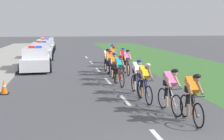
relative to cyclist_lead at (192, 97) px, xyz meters
The scene contains 20 objects.
kerb_edge 12.95m from the cyclist_lead, 120.39° to the left, with size 0.16×60.00×0.13m, color #9E9E99.
grass_verge 12.35m from the cyclist_lead, 64.77° to the left, with size 7.00×60.00×0.01m, color #3D7033.
lane_markings_centre 7.02m from the cyclist_lead, 101.28° to the left, with size 0.14×25.60×0.01m.
cyclist_lead is the anchor object (origin of this frame).
cyclist_second 1.07m from the cyclist_lead, 104.23° to the left, with size 0.45×1.72×1.56m.
cyclist_third 2.60m from the cyclist_lead, 105.42° to the left, with size 0.43×1.72×1.56m.
cyclist_fourth 3.81m from the cyclist_lead, 99.47° to the left, with size 0.42×1.72×1.56m.
cyclist_fifth 5.73m from the cyclist_lead, 100.22° to the left, with size 0.44×1.72×1.56m.
cyclist_sixth 7.04m from the cyclist_lead, 98.29° to the left, with size 0.45×1.72×1.56m.
cyclist_seventh 9.64m from the cyclist_lead, 95.69° to the left, with size 0.42×1.72×1.56m.
cyclist_eighth 8.57m from the cyclist_lead, 96.67° to the left, with size 0.42×1.72×1.56m.
cyclist_ninth 8.63m from the cyclist_lead, 89.43° to the left, with size 0.42×1.72×1.56m.
cyclist_tenth 14.09m from the cyclist_lead, 89.08° to the left, with size 0.43×1.72×1.56m.
cyclist_eleventh 10.26m from the cyclist_lead, 88.89° to the left, with size 0.45×1.72×1.56m.
cyclist_twelfth 12.04m from the cyclist_lead, 90.44° to the left, with size 0.42×1.72×1.56m.
police_car_nearest 12.78m from the cyclist_lead, 115.04° to the left, with size 2.14×4.47×1.59m.
police_car_second 18.98m from the cyclist_lead, 106.56° to the left, with size 2.05×4.43×1.59m.
police_car_third 24.88m from the cyclist_lead, 102.56° to the left, with size 2.07×4.43×1.59m.
police_car_furthest 30.27m from the cyclist_lead, 100.30° to the left, with size 2.14×4.47×1.59m.
traffic_cone_near 7.83m from the cyclist_lead, 142.42° to the left, with size 0.36×0.36×0.64m.
Camera 1 is at (-2.45, -4.68, 2.84)m, focal length 44.98 mm.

